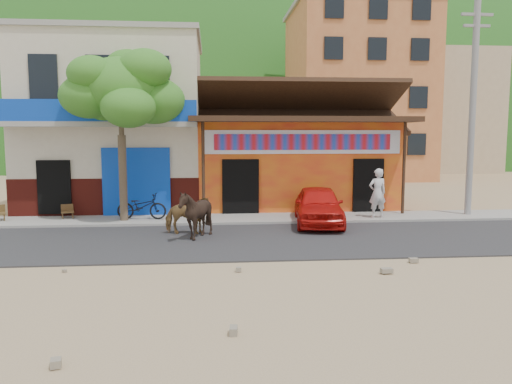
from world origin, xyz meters
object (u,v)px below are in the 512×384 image
(red_car, at_px, (318,205))
(cafe_chair_left, at_px, (67,206))
(utility_pole, at_px, (473,108))
(cow_tan, at_px, (187,215))
(pedestrian, at_px, (377,193))
(cow_dark, at_px, (196,214))
(tree, at_px, (122,135))
(scooter, at_px, (142,206))

(red_car, xyz_separation_m, cafe_chair_left, (-8.88, 1.64, -0.13))
(utility_pole, bearing_deg, cow_tan, -166.47)
(pedestrian, bearing_deg, cow_dark, 16.71)
(tree, relative_size, cafe_chair_left, 6.55)
(red_car, bearing_deg, tree, 179.41)
(utility_pole, bearing_deg, cafe_chair_left, 178.30)
(cow_tan, relative_size, pedestrian, 0.78)
(pedestrian, bearing_deg, cafe_chair_left, -11.12)
(cow_dark, distance_m, pedestrian, 7.06)
(tree, relative_size, cow_dark, 4.03)
(cow_tan, xyz_separation_m, red_car, (4.42, 1.32, 0.07))
(utility_pole, xyz_separation_m, cow_dark, (-10.19, -3.24, -3.34))
(cow_tan, distance_m, scooter, 3.01)
(tree, relative_size, pedestrian, 3.34)
(tree, relative_size, utility_pole, 0.75)
(utility_pole, distance_m, scooter, 12.70)
(cow_tan, xyz_separation_m, cafe_chair_left, (-4.46, 2.96, -0.06))
(tree, relative_size, red_car, 1.54)
(cow_tan, bearing_deg, red_car, -70.73)
(cow_dark, bearing_deg, utility_pole, 89.19)
(scooter, relative_size, cafe_chair_left, 1.93)
(scooter, bearing_deg, pedestrian, -85.36)
(utility_pole, height_order, cow_tan, utility_pole)
(scooter, bearing_deg, tree, 110.60)
(tree, distance_m, utility_pole, 12.84)
(tree, distance_m, scooter, 2.61)
(cow_tan, xyz_separation_m, pedestrian, (6.77, 2.07, 0.38))
(red_car, distance_m, cafe_chair_left, 9.03)
(tree, height_order, cafe_chair_left, tree)
(utility_pole, height_order, red_car, utility_pole)
(cow_tan, relative_size, red_car, 0.36)
(pedestrian, relative_size, cafe_chair_left, 1.96)
(cow_dark, bearing_deg, cow_tan, -177.35)
(scooter, height_order, cafe_chair_left, scooter)
(utility_pole, bearing_deg, cow_dark, -162.34)
(scooter, xyz_separation_m, pedestrian, (8.50, -0.39, 0.43))
(cow_tan, height_order, pedestrian, pedestrian)
(tree, xyz_separation_m, utility_pole, (12.80, 0.20, 1.00))
(cow_dark, xyz_separation_m, pedestrian, (6.49, 2.79, 0.23))
(tree, bearing_deg, red_car, -8.42)
(cow_tan, xyz_separation_m, cow_dark, (0.28, -0.72, 0.15))
(cow_tan, distance_m, cafe_chair_left, 5.35)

